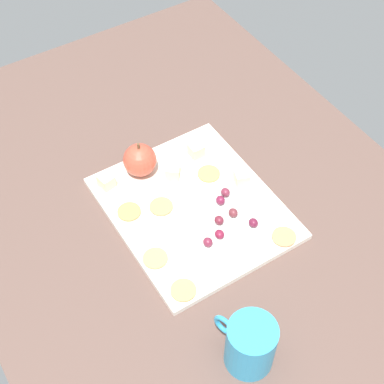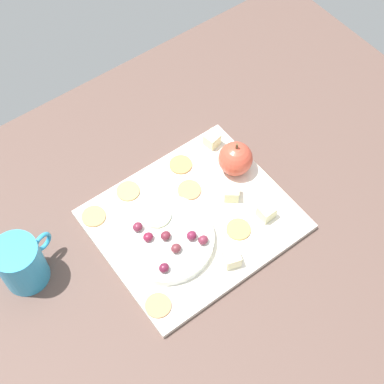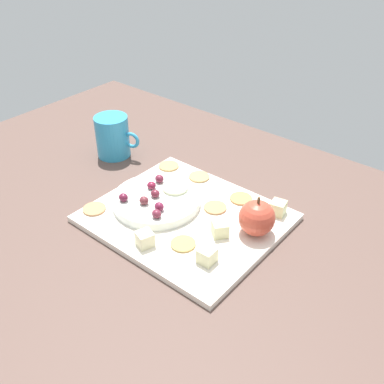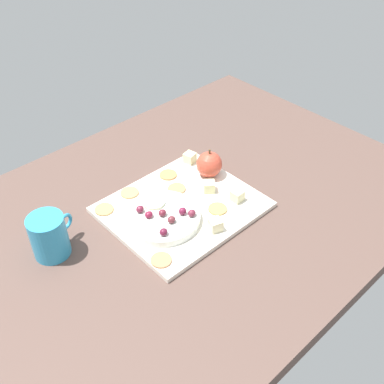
# 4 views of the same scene
# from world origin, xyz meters

# --- Properties ---
(table) EXTENTS (1.29, 0.85, 0.04)m
(table) POSITION_xyz_m (0.00, 0.00, 0.02)
(table) COLOR brown
(table) RESTS_ON ground
(platter) EXTENTS (0.35, 0.30, 0.01)m
(platter) POSITION_xyz_m (0.03, 0.00, 0.04)
(platter) COLOR silver
(platter) RESTS_ON table
(serving_dish) EXTENTS (0.18, 0.18, 0.02)m
(serving_dish) POSITION_xyz_m (-0.04, -0.01, 0.06)
(serving_dish) COLOR white
(serving_dish) RESTS_ON platter
(apple_whole) EXTENTS (0.07, 0.07, 0.07)m
(apple_whole) POSITION_xyz_m (0.16, 0.04, 0.08)
(apple_whole) COLOR #C54733
(apple_whole) RESTS_ON platter
(apple_stem) EXTENTS (0.01, 0.01, 0.01)m
(apple_stem) POSITION_xyz_m (0.16, 0.04, 0.12)
(apple_stem) COLOR brown
(apple_stem) RESTS_ON apple_whole
(cheese_cube_0) EXTENTS (0.03, 0.03, 0.03)m
(cheese_cube_0) POSITION_xyz_m (0.03, -0.11, 0.06)
(cheese_cube_0) COLOR beige
(cheese_cube_0) RESTS_ON platter
(cheese_cube_1) EXTENTS (0.03, 0.03, 0.03)m
(cheese_cube_1) POSITION_xyz_m (0.17, 0.12, 0.06)
(cheese_cube_1) COLOR beige
(cheese_cube_1) RESTS_ON platter
(cheese_cube_2) EXTENTS (0.03, 0.03, 0.03)m
(cheese_cube_2) POSITION_xyz_m (0.14, -0.08, 0.06)
(cheese_cube_2) COLOR beige
(cheese_cube_2) RESTS_ON platter
(cheese_cube_3) EXTENTS (0.04, 0.04, 0.03)m
(cheese_cube_3) POSITION_xyz_m (0.12, -0.01, 0.06)
(cheese_cube_3) COLOR beige
(cheese_cube_3) RESTS_ON platter
(cracker_0) EXTENTS (0.04, 0.04, 0.00)m
(cracker_0) POSITION_xyz_m (0.08, -0.07, 0.05)
(cracker_0) COLOR tan
(cracker_0) RESTS_ON platter
(cracker_1) EXTENTS (0.04, 0.04, 0.00)m
(cracker_1) POSITION_xyz_m (0.06, 0.05, 0.05)
(cracker_1) COLOR tan
(cracker_1) RESTS_ON platter
(cracker_2) EXTENTS (0.04, 0.04, 0.00)m
(cracker_2) POSITION_xyz_m (-0.11, 0.11, 0.05)
(cracker_2) COLOR tan
(cracker_2) RESTS_ON platter
(cracker_3) EXTENTS (0.04, 0.04, 0.00)m
(cracker_3) POSITION_xyz_m (-0.03, 0.12, 0.05)
(cracker_3) COLOR tan
(cracker_3) RESTS_ON platter
(cracker_4) EXTENTS (0.04, 0.04, 0.00)m
(cracker_4) POSITION_xyz_m (-0.12, -0.10, 0.05)
(cracker_4) COLOR tan
(cracker_4) RESTS_ON platter
(cracker_5) EXTENTS (0.04, 0.04, 0.00)m
(cracker_5) POSITION_xyz_m (0.09, 0.11, 0.05)
(cracker_5) COLOR #BB834C
(cracker_5) RESTS_ON platter
(grape_0) EXTENTS (0.02, 0.02, 0.02)m
(grape_0) POSITION_xyz_m (-0.06, 0.01, 0.08)
(grape_0) COLOR maroon
(grape_0) RESTS_ON serving_dish
(grape_1) EXTENTS (0.02, 0.02, 0.02)m
(grape_1) POSITION_xyz_m (-0.07, 0.03, 0.08)
(grape_1) COLOR maroon
(grape_1) RESTS_ON serving_dish
(grape_2) EXTENTS (0.02, 0.02, 0.02)m
(grape_2) POSITION_xyz_m (-0.04, -0.04, 0.08)
(grape_2) COLOR maroon
(grape_2) RESTS_ON serving_dish
(grape_3) EXTENTS (0.02, 0.02, 0.02)m
(grape_3) POSITION_xyz_m (-0.00, -0.04, 0.08)
(grape_3) COLOR maroon
(grape_3) RESTS_ON serving_dish
(grape_4) EXTENTS (0.02, 0.02, 0.02)m
(grape_4) POSITION_xyz_m (-0.04, -0.01, 0.08)
(grape_4) COLOR maroon
(grape_4) RESTS_ON serving_dish
(grape_5) EXTENTS (0.02, 0.02, 0.02)m
(grape_5) POSITION_xyz_m (0.01, -0.06, 0.08)
(grape_5) COLOR maroon
(grape_5) RESTS_ON serving_dish
(grape_6) EXTENTS (0.02, 0.02, 0.02)m
(grape_6) POSITION_xyz_m (-0.07, -0.06, 0.08)
(grape_6) COLOR maroon
(grape_6) RESTS_ON serving_dish
(apple_slice_0) EXTENTS (0.05, 0.05, 0.01)m
(apple_slice_0) POSITION_xyz_m (-0.02, 0.03, 0.07)
(apple_slice_0) COLOR beige
(apple_slice_0) RESTS_ON serving_dish
(cup) EXTENTS (0.11, 0.08, 0.10)m
(cup) POSITION_xyz_m (-0.27, 0.09, 0.09)
(cup) COLOR #2F96C6
(cup) RESTS_ON table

